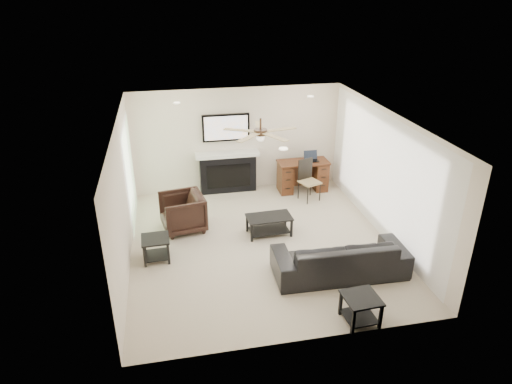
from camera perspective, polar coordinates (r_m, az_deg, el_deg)
The scene contains 10 objects.
room_shell at distance 8.43m, azimuth 1.83°, elevation 3.86°, with size 5.50×5.54×2.52m.
sofa at distance 8.15m, azimuth 10.47°, elevation -7.99°, with size 2.32×0.91×0.68m, color black.
armchair at distance 9.49m, azimuth -9.17°, elevation -2.53°, with size 0.83×0.86×0.78m, color black.
coffee_table at distance 9.28m, azimuth 1.64°, elevation -4.17°, with size 0.90×0.50×0.40m, color black.
end_table_near at distance 7.24m, azimuth 12.90°, elevation -14.09°, with size 0.52×0.52×0.45m, color black.
end_table_left at distance 8.65m, azimuth -12.37°, elevation -6.94°, with size 0.50×0.50×0.45m, color black.
fireplace_unit at distance 10.91m, azimuth -3.60°, elevation 4.71°, with size 1.52×0.34×1.91m, color black.
desk at distance 11.20m, azimuth 5.85°, elevation 2.01°, with size 1.22×0.56×0.76m, color #37180D.
desk_chair at distance 10.68m, azimuth 6.73°, elevation 1.41°, with size 0.42×0.44×0.97m, color black.
laptop at distance 11.06m, azimuth 6.98°, elevation 4.41°, with size 0.33×0.24×0.23m, color black.
Camera 1 is at (-1.64, -7.58, 4.70)m, focal length 32.00 mm.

